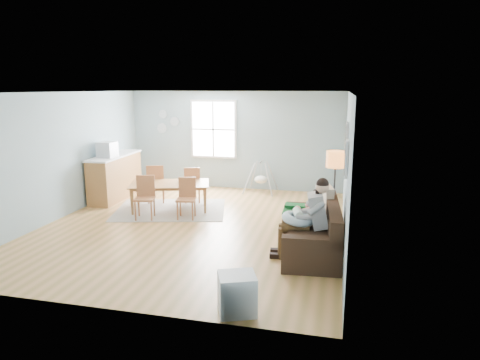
% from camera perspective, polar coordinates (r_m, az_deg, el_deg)
% --- Properties ---
extents(room, '(8.40, 9.40, 3.90)m').
position_cam_1_polar(room, '(8.50, -6.54, 9.68)').
color(room, '#A37839').
extents(window, '(1.32, 0.08, 1.62)m').
position_cam_1_polar(window, '(12.02, -3.55, 6.76)').
color(window, silver).
rests_on(window, room).
extents(pictures, '(0.05, 1.34, 0.74)m').
position_cam_1_polar(pictures, '(7.00, 14.01, 4.19)').
color(pictures, silver).
rests_on(pictures, room).
extents(wall_plates, '(0.67, 0.02, 0.66)m').
position_cam_1_polar(wall_plates, '(12.49, -9.78, 7.64)').
color(wall_plates, '#8798A2').
rests_on(wall_plates, room).
extents(sofa, '(1.08, 2.19, 0.86)m').
position_cam_1_polar(sofa, '(7.56, 9.92, -7.13)').
color(sofa, black).
rests_on(sofa, room).
extents(green_throw, '(0.98, 0.83, 0.04)m').
position_cam_1_polar(green_throw, '(8.16, 9.33, -3.88)').
color(green_throw, '#145722').
rests_on(green_throw, sofa).
extents(beige_pillow, '(0.25, 0.53, 0.51)m').
position_cam_1_polar(beige_pillow, '(7.96, 11.57, -2.62)').
color(beige_pillow, tan).
rests_on(beige_pillow, sofa).
extents(father, '(0.98, 0.48, 1.37)m').
position_cam_1_polar(father, '(7.14, 9.00, -4.66)').
color(father, gray).
rests_on(father, sofa).
extents(nursing_pillow, '(0.60, 0.59, 0.22)m').
position_cam_1_polar(nursing_pillow, '(7.16, 7.70, -5.15)').
color(nursing_pillow, '#A4BBCD').
rests_on(nursing_pillow, father).
extents(infant, '(0.21, 0.40, 0.15)m').
position_cam_1_polar(infant, '(7.16, 7.71, -4.31)').
color(infant, silver).
rests_on(infant, nursing_pillow).
extents(toddler, '(0.53, 0.26, 0.84)m').
position_cam_1_polar(toddler, '(7.62, 9.42, -3.65)').
color(toddler, white).
rests_on(toddler, sofa).
extents(floor_lamp, '(0.34, 0.34, 1.66)m').
position_cam_1_polar(floor_lamp, '(7.94, 12.59, 1.72)').
color(floor_lamp, black).
rests_on(floor_lamp, room).
extents(storage_cube, '(0.58, 0.55, 0.51)m').
position_cam_1_polar(storage_cube, '(5.54, -0.49, -14.93)').
color(storage_cube, silver).
rests_on(storage_cube, room).
extents(rug, '(2.87, 2.43, 0.01)m').
position_cam_1_polar(rug, '(10.11, -9.23, -3.90)').
color(rug, gray).
rests_on(rug, room).
extents(dining_table, '(2.01, 1.49, 0.63)m').
position_cam_1_polar(dining_table, '(10.03, -9.29, -2.21)').
color(dining_table, brown).
rests_on(dining_table, rug).
extents(chair_sw, '(0.51, 0.51, 0.93)m').
position_cam_1_polar(chair_sw, '(9.48, -12.54, -1.87)').
color(chair_sw, '#9C5E36').
rests_on(chair_sw, rug).
extents(chair_se, '(0.46, 0.46, 0.88)m').
position_cam_1_polar(chair_se, '(9.34, -7.13, -2.06)').
color(chair_se, '#9C5E36').
rests_on(chair_se, rug).
extents(chair_nw, '(0.56, 0.56, 0.96)m').
position_cam_1_polar(chair_nw, '(10.64, -11.18, -0.18)').
color(chair_nw, '#9C5E36').
rests_on(chair_nw, rug).
extents(chair_ne, '(0.52, 0.52, 0.90)m').
position_cam_1_polar(chair_ne, '(10.53, -6.40, -0.36)').
color(chair_ne, '#9C5E36').
rests_on(chair_ne, rug).
extents(counter, '(0.67, 2.03, 1.12)m').
position_cam_1_polar(counter, '(11.39, -16.26, 0.49)').
color(counter, brown).
rests_on(counter, room).
extents(monitor, '(0.42, 0.40, 0.38)m').
position_cam_1_polar(monitor, '(10.93, -17.32, 3.90)').
color(monitor, '#B9B9BE').
rests_on(monitor, counter).
extents(baby_swing, '(0.86, 0.88, 0.85)m').
position_cam_1_polar(baby_swing, '(11.53, 2.80, 0.15)').
color(baby_swing, '#B9B9BE').
rests_on(baby_swing, room).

